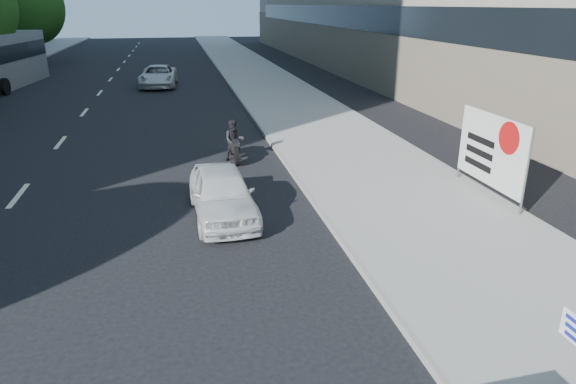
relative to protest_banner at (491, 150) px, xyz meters
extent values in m
plane|color=black|center=(-6.18, -4.99, -1.40)|extent=(160.00, 160.00, 0.00)
cube|color=gray|center=(-2.18, 15.01, -1.33)|extent=(5.00, 120.00, 0.15)
cylinder|color=#382616|center=(-19.88, 39.01, -0.09)|extent=(0.30, 0.30, 2.62)
ellipsoid|color=#1C4813|center=(-19.88, 39.01, 3.38)|extent=(5.40, 5.40, 6.21)
cylinder|color=#4C4C4C|center=(0.02, -1.49, -0.15)|extent=(0.06, 0.06, 2.20)
cylinder|color=#4C4C4C|center=(0.02, 1.51, -0.15)|extent=(0.06, 0.06, 2.20)
cube|color=silver|center=(0.00, 0.01, 0.00)|extent=(0.04, 3.00, 1.90)
cylinder|color=#A50C0C|center=(-0.03, -0.69, 0.50)|extent=(0.01, 0.84, 0.84)
cube|color=black|center=(-0.03, 0.51, 0.15)|extent=(0.01, 1.30, 0.18)
cube|color=black|center=(-0.03, 0.51, -0.20)|extent=(0.01, 1.30, 0.18)
cube|color=black|center=(-0.03, 0.51, -0.55)|extent=(0.01, 1.30, 0.18)
imported|color=silver|center=(-7.18, 0.29, -0.77)|extent=(1.65, 3.75, 1.26)
imported|color=silver|center=(-9.21, 22.86, -0.73)|extent=(2.54, 4.95, 1.34)
cylinder|color=black|center=(-6.32, 4.57, -1.08)|extent=(0.13, 0.64, 0.64)
cylinder|color=black|center=(-6.32, 5.97, -1.08)|extent=(0.13, 0.64, 0.64)
cube|color=black|center=(-6.32, 5.27, -0.85)|extent=(0.27, 1.20, 0.35)
imported|color=black|center=(-6.32, 5.17, -0.69)|extent=(0.70, 0.55, 1.42)
cube|color=black|center=(-17.91, 23.77, 0.80)|extent=(1.39, 11.43, 1.00)
cylinder|color=black|center=(-17.93, 21.27, -0.90)|extent=(0.36, 1.02, 1.00)
cylinder|color=black|center=(-17.93, 27.27, -0.90)|extent=(0.36, 1.02, 1.00)
cylinder|color=black|center=(-17.93, 28.77, -0.90)|extent=(0.36, 1.02, 1.00)
camera|label=1|loc=(-8.10, -11.79, 3.68)|focal=32.00mm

